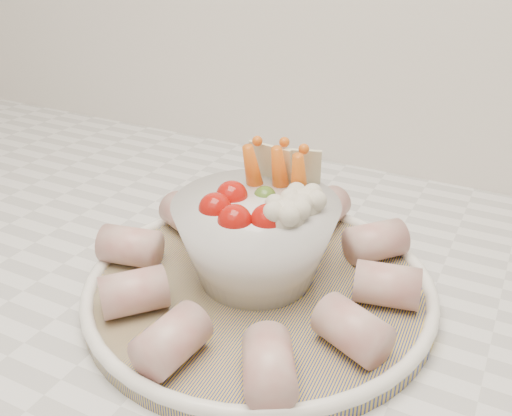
% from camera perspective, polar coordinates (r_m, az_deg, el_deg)
% --- Properties ---
extents(serving_platter, '(0.33, 0.33, 0.02)m').
position_cam_1_polar(serving_platter, '(0.52, 0.34, -7.85)').
color(serving_platter, navy).
rests_on(serving_platter, kitchen_counter).
extents(veggie_bowl, '(0.15, 0.15, 0.12)m').
position_cam_1_polar(veggie_bowl, '(0.50, 0.14, -2.80)').
color(veggie_bowl, silver).
rests_on(veggie_bowl, serving_platter).
extents(cured_meat_rolls, '(0.29, 0.30, 0.04)m').
position_cam_1_polar(cured_meat_rolls, '(0.51, 0.27, -5.77)').
color(cured_meat_rolls, '#B05650').
rests_on(cured_meat_rolls, serving_platter).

